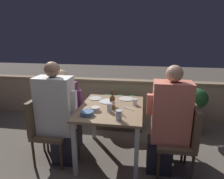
% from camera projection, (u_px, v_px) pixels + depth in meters
% --- Properties ---
extents(ground_plane, '(16.00, 16.00, 0.00)m').
position_uv_depth(ground_plane, '(111.00, 156.00, 2.85)').
color(ground_plane, '#665B51').
extents(parapet_wall, '(9.00, 0.18, 0.79)m').
position_uv_depth(parapet_wall, '(122.00, 98.00, 4.05)').
color(parapet_wall, tan).
rests_on(parapet_wall, ground_plane).
extents(dining_table, '(0.83, 1.02, 0.74)m').
position_uv_depth(dining_table, '(111.00, 114.00, 2.67)').
color(dining_table, '#937556').
rests_on(dining_table, ground_plane).
extents(planter_hedge, '(0.82, 0.47, 0.61)m').
position_uv_depth(planter_hedge, '(120.00, 109.00, 3.62)').
color(planter_hedge, brown).
rests_on(planter_hedge, ground_plane).
extents(chair_left_near, '(0.44, 0.44, 0.88)m').
position_uv_depth(chair_left_near, '(45.00, 125.00, 2.63)').
color(chair_left_near, brown).
rests_on(chair_left_near, ground_plane).
extents(person_white_polo, '(0.51, 0.26, 1.36)m').
position_uv_depth(person_white_polo, '(58.00, 115.00, 2.56)').
color(person_white_polo, '#282833').
rests_on(person_white_polo, ground_plane).
extents(chair_left_far, '(0.44, 0.44, 0.88)m').
position_uv_depth(chair_left_far, '(53.00, 114.00, 3.00)').
color(chair_left_far, brown).
rests_on(chair_left_far, ground_plane).
extents(person_purple_stripe, '(0.48, 0.26, 1.19)m').
position_uv_depth(person_purple_stripe, '(65.00, 109.00, 2.94)').
color(person_purple_stripe, '#282833').
rests_on(person_purple_stripe, ground_plane).
extents(chair_right_near, '(0.44, 0.44, 0.88)m').
position_uv_depth(chair_right_near, '(184.00, 135.00, 2.37)').
color(chair_right_near, brown).
rests_on(chair_right_near, ground_plane).
extents(person_coral_top, '(0.50, 0.26, 1.35)m').
position_uv_depth(person_coral_top, '(168.00, 122.00, 2.36)').
color(person_coral_top, '#282833').
rests_on(person_coral_top, ground_plane).
extents(chair_right_far, '(0.44, 0.44, 0.88)m').
position_uv_depth(chair_right_far, '(176.00, 121.00, 2.76)').
color(chair_right_far, brown).
rests_on(chair_right_far, ground_plane).
extents(beer_bottle, '(0.07, 0.07, 0.25)m').
position_uv_depth(beer_bottle, '(112.00, 102.00, 2.56)').
color(beer_bottle, brown).
rests_on(beer_bottle, dining_table).
extents(plate_0, '(0.23, 0.23, 0.01)m').
position_uv_depth(plate_0, '(108.00, 101.00, 2.84)').
color(plate_0, white).
rests_on(plate_0, dining_table).
extents(plate_1, '(0.19, 0.19, 0.01)m').
position_uv_depth(plate_1, '(95.00, 98.00, 2.97)').
color(plate_1, silver).
rests_on(plate_1, dining_table).
extents(plate_2, '(0.22, 0.22, 0.01)m').
position_uv_depth(plate_2, '(126.00, 99.00, 2.96)').
color(plate_2, silver).
rests_on(plate_2, dining_table).
extents(bowl_0, '(0.16, 0.16, 0.05)m').
position_uv_depth(bowl_0, '(87.00, 113.00, 2.37)').
color(bowl_0, '#4C709E').
rests_on(bowl_0, dining_table).
extents(bowl_1, '(0.12, 0.12, 0.05)m').
position_uv_depth(bowl_1, '(95.00, 109.00, 2.51)').
color(bowl_1, beige).
rests_on(bowl_1, dining_table).
extents(glass_cup_0, '(0.07, 0.07, 0.12)m').
position_uv_depth(glass_cup_0, '(119.00, 115.00, 2.23)').
color(glass_cup_0, silver).
rests_on(glass_cup_0, dining_table).
extents(glass_cup_1, '(0.06, 0.06, 0.11)m').
position_uv_depth(glass_cup_1, '(112.00, 102.00, 2.68)').
color(glass_cup_1, silver).
rests_on(glass_cup_1, dining_table).
extents(glass_cup_2, '(0.07, 0.07, 0.08)m').
position_uv_depth(glass_cup_2, '(135.00, 102.00, 2.71)').
color(glass_cup_2, silver).
rests_on(glass_cup_2, dining_table).
extents(glass_cup_3, '(0.06, 0.06, 0.11)m').
position_uv_depth(glass_cup_3, '(110.00, 107.00, 2.47)').
color(glass_cup_3, silver).
rests_on(glass_cup_3, dining_table).
extents(fork_0, '(0.15, 0.12, 0.01)m').
position_uv_depth(fork_0, '(129.00, 109.00, 2.58)').
color(fork_0, silver).
rests_on(fork_0, dining_table).
extents(potted_plant, '(0.38, 0.38, 0.81)m').
position_uv_depth(potted_plant, '(195.00, 106.00, 3.35)').
color(potted_plant, brown).
rests_on(potted_plant, ground_plane).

